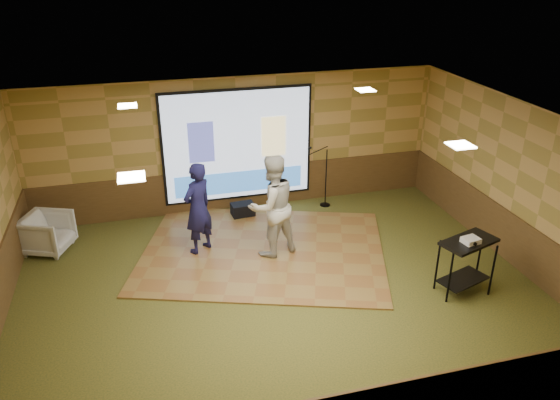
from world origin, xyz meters
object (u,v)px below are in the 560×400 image
object	(u,v)px
av_table	(467,256)
projector	(471,240)
player_left	(198,208)
banquet_chair	(47,233)
projector_screen	(238,147)
player_right	(272,206)
mic_stand	(323,186)
dance_floor	(263,250)
duffel_bag	(243,210)

from	to	relation	value
av_table	projector	size ratio (longest dim) A/B	3.77
player_left	av_table	size ratio (longest dim) A/B	1.79
banquet_chair	projector_screen	bearing A→B (deg)	-54.14
player_left	player_right	xyz separation A→B (m)	(1.34, -0.45, 0.09)
player_left	av_table	world-z (taller)	player_left
player_right	mic_stand	world-z (taller)	player_right
banquet_chair	dance_floor	bearing A→B (deg)	-83.15
projector	banquet_chair	world-z (taller)	projector
player_left	projector	bearing A→B (deg)	110.40
duffel_bag	projector	bearing A→B (deg)	-52.13
projector	duffel_bag	distance (m)	5.05
player_right	mic_stand	distance (m)	2.53
mic_stand	banquet_chair	xyz separation A→B (m)	(-5.87, -0.55, -0.11)
av_table	projector	bearing A→B (deg)	-110.55
player_left	dance_floor	bearing A→B (deg)	127.74
player_right	projector	xyz separation A→B (m)	(2.83, -2.17, 0.02)
av_table	duffel_bag	size ratio (longest dim) A/B	2.06
player_left	banquet_chair	world-z (taller)	player_left
mic_stand	banquet_chair	size ratio (longest dim) A/B	1.75
dance_floor	av_table	bearing A→B (deg)	-36.71
dance_floor	projector	bearing A→B (deg)	-37.85
player_right	mic_stand	size ratio (longest dim) A/B	1.36
dance_floor	projector_screen	bearing A→B (deg)	91.51
dance_floor	av_table	xyz separation A→B (m)	(3.00, -2.24, 0.70)
player_right	banquet_chair	size ratio (longest dim) A/B	2.39
projector	duffel_bag	xyz separation A→B (m)	(-3.05, 3.93, -0.91)
projector	mic_stand	bearing A→B (deg)	96.33
projector_screen	duffel_bag	bearing A→B (deg)	-93.27
av_table	player_right	bearing A→B (deg)	143.63
projector_screen	mic_stand	xyz separation A→B (m)	(1.87, -0.40, -0.98)
player_left	mic_stand	xyz separation A→B (m)	(3.01, 1.37, -0.45)
projector	av_table	bearing A→B (deg)	59.65
player_left	duffel_bag	xyz separation A→B (m)	(1.11, 1.30, -0.79)
dance_floor	banquet_chair	distance (m)	4.23
dance_floor	player_left	size ratio (longest dim) A/B	2.56
dance_floor	player_right	world-z (taller)	player_right
projector_screen	player_left	xyz separation A→B (m)	(-1.14, -1.77, -0.53)
av_table	mic_stand	distance (m)	4.10
player_left	duffel_bag	distance (m)	1.88
dance_floor	duffel_bag	xyz separation A→B (m)	(-0.08, 1.62, 0.14)
player_left	player_right	size ratio (longest dim) A/B	0.91
dance_floor	av_table	size ratio (longest dim) A/B	4.59
av_table	mic_stand	world-z (taller)	mic_stand
mic_stand	dance_floor	bearing A→B (deg)	-127.81
player_right	duffel_bag	xyz separation A→B (m)	(-0.23, 1.75, -0.88)
projector	projector_screen	bearing A→B (deg)	114.75
duffel_bag	banquet_chair	bearing A→B (deg)	-173.12
dance_floor	av_table	distance (m)	3.81
dance_floor	player_right	size ratio (longest dim) A/B	2.32
mic_stand	duffel_bag	xyz separation A→B (m)	(-1.90, -0.07, -0.34)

